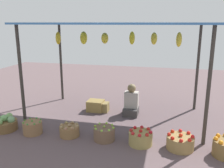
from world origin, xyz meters
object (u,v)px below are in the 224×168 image
object	(u,v)px
vendor_person	(131,103)
wooden_crate_near_vendor	(100,107)
basket_cabbages	(5,124)
wooden_crate_stacked_rear	(96,106)
basket_red_apples	(141,138)
basket_green_chilies	(33,127)
basket_red_tomatoes	(180,142)
basket_limes	(104,133)
basket_potatoes	(69,131)

from	to	relation	value
vendor_person	wooden_crate_near_vendor	size ratio (longest dim) A/B	1.80
basket_cabbages	wooden_crate_stacked_rear	distance (m)	2.20
basket_cabbages	wooden_crate_stacked_rear	xyz separation A→B (m)	(1.55, 1.57, 0.00)
basket_red_apples	vendor_person	bearing A→B (deg)	105.63
basket_cabbages	basket_green_chilies	distance (m)	0.68
vendor_person	basket_red_tomatoes	size ratio (longest dim) A/B	1.58
basket_limes	basket_red_apples	distance (m)	0.72
basket_green_chilies	basket_potatoes	distance (m)	0.79
basket_red_apples	basket_cabbages	bearing A→B (deg)	-179.32
basket_limes	basket_red_apples	world-z (taller)	basket_red_apples
vendor_person	basket_cabbages	bearing A→B (deg)	-148.45
basket_potatoes	basket_red_apples	distance (m)	1.45
basket_limes	basket_red_tomatoes	bearing A→B (deg)	-0.57
basket_cabbages	wooden_crate_near_vendor	size ratio (longest dim) A/B	1.20
basket_potatoes	wooden_crate_near_vendor	size ratio (longest dim) A/B	0.93
basket_limes	wooden_crate_near_vendor	bearing A→B (deg)	109.01
vendor_person	basket_cabbages	xyz separation A→B (m)	(-2.49, -1.53, -0.16)
vendor_person	basket_cabbages	size ratio (longest dim) A/B	1.51
basket_red_tomatoes	wooden_crate_stacked_rear	size ratio (longest dim) A/B	1.21
vendor_person	wooden_crate_stacked_rear	size ratio (longest dim) A/B	1.91
basket_green_chilies	basket_limes	bearing A→B (deg)	2.76
basket_potatoes	basket_limes	bearing A→B (deg)	-0.28
basket_limes	wooden_crate_stacked_rear	xyz separation A→B (m)	(-0.65, 1.51, 0.01)
basket_green_chilies	basket_red_tomatoes	distance (m)	2.96
vendor_person	wooden_crate_stacked_rear	bearing A→B (deg)	177.76
basket_red_apples	wooden_crate_stacked_rear	size ratio (longest dim) A/B	1.10
basket_green_chilies	wooden_crate_near_vendor	world-z (taller)	basket_green_chilies
basket_red_apples	wooden_crate_near_vendor	bearing A→B (deg)	128.98
basket_red_tomatoes	basket_green_chilies	bearing A→B (deg)	-178.86
basket_green_chilies	basket_red_apples	xyz separation A→B (m)	(2.23, 0.05, 0.00)
basket_potatoes	basket_limes	xyz separation A→B (m)	(0.73, -0.00, 0.02)
basket_limes	wooden_crate_stacked_rear	distance (m)	1.65
basket_green_chilies	basket_potatoes	world-z (taller)	basket_green_chilies
basket_red_apples	wooden_crate_near_vendor	size ratio (longest dim) A/B	1.03
basket_cabbages	basket_red_tomatoes	distance (m)	3.64
basket_green_chilies	wooden_crate_stacked_rear	bearing A→B (deg)	61.20
basket_green_chilies	basket_potatoes	xyz separation A→B (m)	(0.78, 0.08, -0.02)
basket_cabbages	basket_green_chilies	xyz separation A→B (m)	(0.68, -0.02, -0.01)
vendor_person	basket_potatoes	bearing A→B (deg)	-124.98
vendor_person	basket_potatoes	distance (m)	1.81
basket_red_apples	basket_red_tomatoes	distance (m)	0.72
basket_potatoes	basket_red_tomatoes	bearing A→B (deg)	-0.47
basket_red_tomatoes	basket_limes	bearing A→B (deg)	179.43
basket_red_apples	wooden_crate_near_vendor	world-z (taller)	basket_red_apples
vendor_person	basket_potatoes	xyz separation A→B (m)	(-1.03, -1.47, -0.19)
wooden_crate_stacked_rear	basket_potatoes	bearing A→B (deg)	-93.31
wooden_crate_stacked_rear	basket_cabbages	bearing A→B (deg)	-134.67
basket_cabbages	basket_red_tomatoes	xyz separation A→B (m)	(3.64, 0.04, -0.01)
basket_limes	wooden_crate_near_vendor	distance (m)	1.59
basket_cabbages	basket_potatoes	bearing A→B (deg)	2.25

